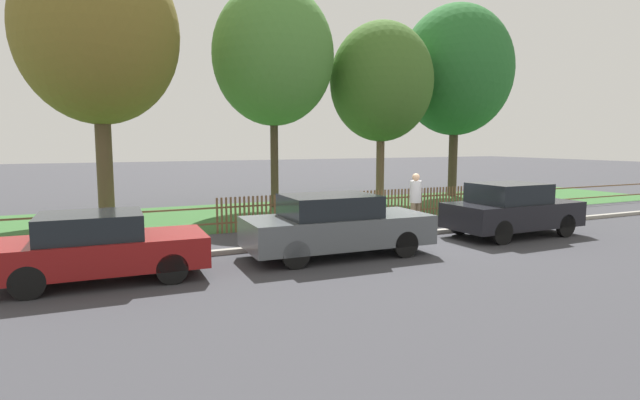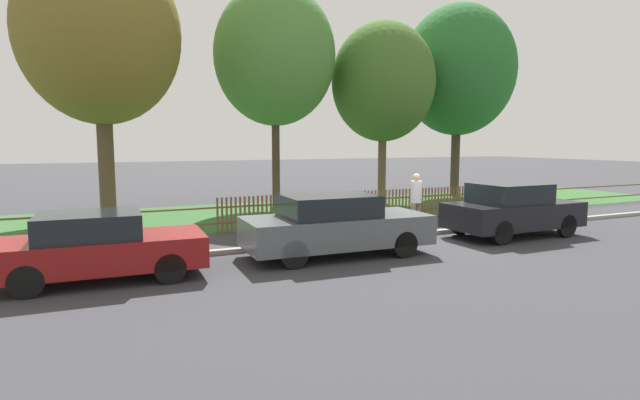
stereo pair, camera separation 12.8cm
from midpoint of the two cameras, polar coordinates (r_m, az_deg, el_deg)
ground_plane at (r=15.10m, az=12.42°, el=-4.00°), size 120.00×120.00×0.00m
kerb_stone at (r=15.17m, az=12.20°, el=-3.72°), size 33.63×0.20×0.12m
grass_strip at (r=20.48m, az=1.68°, el=-1.04°), size 33.63×6.96×0.01m
park_fence at (r=17.39m, az=6.74°, el=-0.67°), size 33.63×0.05×1.09m
parked_car_silver_hatchback at (r=10.85m, az=-23.64°, el=-4.85°), size 4.01×1.87×1.37m
parked_car_black_saloon at (r=12.08m, az=2.03°, el=-2.85°), size 4.57×1.98×1.50m
parked_car_navy_estate at (r=15.61m, az=21.35°, el=-1.03°), size 4.07×1.86×1.56m
covered_motorcycle at (r=14.44m, az=1.35°, el=-1.86°), size 1.88×0.86×0.98m
tree_nearest_kerb at (r=19.53m, az=-23.68°, el=16.98°), size 5.42×5.42×9.58m
tree_behind_motorcycle at (r=21.31m, az=-5.01°, el=16.10°), size 4.97×4.97×9.12m
tree_mid_park at (r=22.93m, az=7.39°, el=13.22°), size 4.59×4.59×8.04m
tree_far_left at (r=26.48m, az=15.63°, el=14.06°), size 5.58×5.58×9.49m
pedestrian_near_fence at (r=15.89m, az=11.15°, el=0.21°), size 0.46×0.46×1.77m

